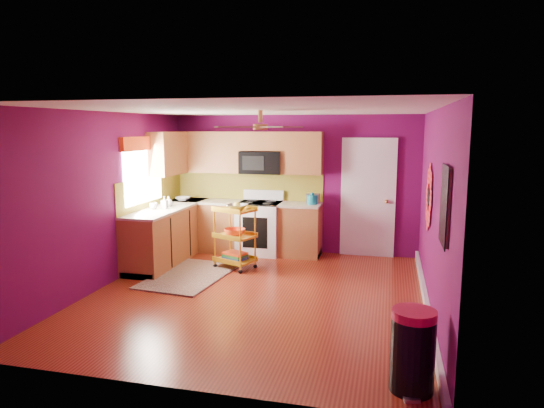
# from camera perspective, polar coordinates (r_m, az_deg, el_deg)

# --- Properties ---
(ground) EXTENTS (5.00, 5.00, 0.00)m
(ground) POSITION_cam_1_polar(r_m,az_deg,el_deg) (6.77, -1.74, -10.62)
(ground) COLOR maroon
(ground) RESTS_ON ground
(room_envelope) EXTENTS (4.54, 5.04, 2.52)m
(room_envelope) POSITION_cam_1_polar(r_m,az_deg,el_deg) (6.41, -1.58, 3.25)
(room_envelope) COLOR #620B4B
(room_envelope) RESTS_ON ground
(lower_cabinets) EXTENTS (2.81, 2.31, 0.94)m
(lower_cabinets) POSITION_cam_1_polar(r_m,az_deg,el_deg) (8.73, -7.11, -3.25)
(lower_cabinets) COLOR brown
(lower_cabinets) RESTS_ON ground
(electric_range) EXTENTS (0.76, 0.66, 1.13)m
(electric_range) POSITION_cam_1_polar(r_m,az_deg,el_deg) (8.80, -1.44, -2.75)
(electric_range) COLOR white
(electric_range) RESTS_ON ground
(upper_cabinetry) EXTENTS (2.80, 2.30, 1.26)m
(upper_cabinetry) POSITION_cam_1_polar(r_m,az_deg,el_deg) (8.84, -5.83, 5.87)
(upper_cabinetry) COLOR brown
(upper_cabinetry) RESTS_ON ground
(left_window) EXTENTS (0.08, 1.35, 1.08)m
(left_window) POSITION_cam_1_polar(r_m,az_deg,el_deg) (8.22, -14.92, 4.94)
(left_window) COLOR white
(left_window) RESTS_ON ground
(panel_door) EXTENTS (0.95, 0.11, 2.15)m
(panel_door) POSITION_cam_1_polar(r_m,az_deg,el_deg) (8.71, 11.23, 0.57)
(panel_door) COLOR white
(panel_door) RESTS_ON ground
(right_wall_art) EXTENTS (0.04, 2.74, 1.04)m
(right_wall_art) POSITION_cam_1_polar(r_m,az_deg,el_deg) (5.89, 18.63, 0.43)
(right_wall_art) COLOR black
(right_wall_art) RESTS_ON ground
(ceiling_fan) EXTENTS (1.01, 1.01, 0.26)m
(ceiling_fan) POSITION_cam_1_polar(r_m,az_deg,el_deg) (6.57, -1.37, 9.14)
(ceiling_fan) COLOR #BF8C3F
(ceiling_fan) RESTS_ON ground
(shag_rug) EXTENTS (1.18, 1.76, 0.02)m
(shag_rug) POSITION_cam_1_polar(r_m,az_deg,el_deg) (7.67, -9.64, -8.30)
(shag_rug) COLOR black
(shag_rug) RESTS_ON ground
(rolling_cart) EXTENTS (0.73, 0.64, 1.10)m
(rolling_cart) POSITION_cam_1_polar(r_m,az_deg,el_deg) (7.88, -4.35, -3.57)
(rolling_cart) COLOR yellow
(rolling_cart) RESTS_ON ground
(trash_can) EXTENTS (0.47, 0.47, 0.73)m
(trash_can) POSITION_cam_1_polar(r_m,az_deg,el_deg) (4.54, 16.22, -16.25)
(trash_can) COLOR black
(trash_can) RESTS_ON ground
(teal_kettle) EXTENTS (0.18, 0.18, 0.21)m
(teal_kettle) POSITION_cam_1_polar(r_m,az_deg,el_deg) (8.53, 4.75, 0.53)
(teal_kettle) COLOR #127A8D
(teal_kettle) RESTS_ON lower_cabinets
(toaster) EXTENTS (0.22, 0.15, 0.18)m
(toaster) POSITION_cam_1_polar(r_m,az_deg,el_deg) (8.62, 4.84, 0.66)
(toaster) COLOR beige
(toaster) RESTS_ON lower_cabinets
(soap_bottle_a) EXTENTS (0.09, 0.09, 0.20)m
(soap_bottle_a) POSITION_cam_1_polar(r_m,az_deg,el_deg) (8.24, -12.53, 0.18)
(soap_bottle_a) COLOR #EA3F72
(soap_bottle_a) RESTS_ON lower_cabinets
(soap_bottle_b) EXTENTS (0.13, 0.13, 0.17)m
(soap_bottle_b) POSITION_cam_1_polar(r_m,az_deg,el_deg) (8.47, -12.05, 0.32)
(soap_bottle_b) COLOR white
(soap_bottle_b) RESTS_ON lower_cabinets
(counter_dish) EXTENTS (0.27, 0.27, 0.07)m
(counter_dish) POSITION_cam_1_polar(r_m,az_deg,el_deg) (9.11, -10.42, 0.63)
(counter_dish) COLOR white
(counter_dish) RESTS_ON lower_cabinets
(counter_cup) EXTENTS (0.13, 0.13, 0.10)m
(counter_cup) POSITION_cam_1_polar(r_m,az_deg,el_deg) (8.22, -13.75, -0.24)
(counter_cup) COLOR white
(counter_cup) RESTS_ON lower_cabinets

